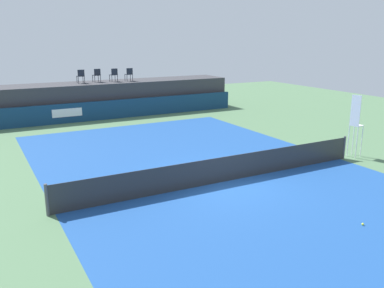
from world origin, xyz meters
TOP-DOWN VIEW (x-y plane):
  - ground_plane at (0.00, 3.00)m, footprint 48.00×48.00m
  - court_inner at (0.00, 0.00)m, footprint 12.00×22.00m
  - sponsor_wall at (-0.01, 13.50)m, footprint 18.00×0.22m
  - spectator_platform at (0.00, 15.30)m, footprint 18.00×2.80m
  - spectator_chair_far_left at (-1.33, 15.25)m, footprint 0.44×0.44m
  - spectator_chair_left at (-0.21, 15.43)m, footprint 0.48×0.48m
  - spectator_chair_center at (0.88, 15.15)m, footprint 0.48×0.48m
  - spectator_chair_right at (1.91, 15.01)m, footprint 0.45×0.45m
  - umpire_chair at (6.74, -0.02)m, footprint 0.51×0.51m
  - tennis_net at (0.00, 0.00)m, footprint 12.40×0.02m
  - net_post_near at (-6.20, 0.00)m, footprint 0.10×0.10m
  - net_post_far at (6.20, 0.00)m, footprint 0.10×0.10m
  - tennis_ball at (1.50, -4.92)m, footprint 0.07×0.07m

SIDE VIEW (x-z plane):
  - ground_plane at x=0.00m, z-range 0.00..0.00m
  - court_inner at x=0.00m, z-range 0.00..0.00m
  - tennis_ball at x=1.50m, z-range 0.00..0.07m
  - tennis_net at x=0.00m, z-range 0.00..0.95m
  - net_post_near at x=-6.20m, z-range 0.00..1.00m
  - net_post_far at x=6.20m, z-range 0.00..1.00m
  - sponsor_wall at x=-0.01m, z-range 0.00..1.20m
  - spectator_platform at x=0.00m, z-range 0.00..2.20m
  - umpire_chair at x=6.74m, z-range 0.21..2.97m
  - spectator_chair_far_left at x=-1.33m, z-range 2.25..3.14m
  - spectator_chair_left at x=-0.21m, z-range 2.25..3.14m
  - spectator_chair_center at x=0.88m, z-range 2.25..3.14m
  - spectator_chair_right at x=1.91m, z-range 2.25..3.14m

